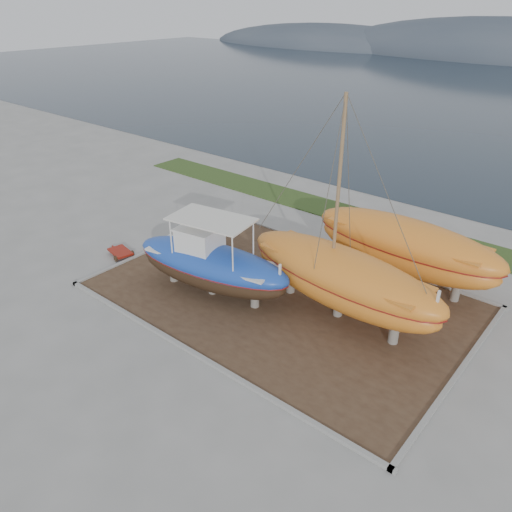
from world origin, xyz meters
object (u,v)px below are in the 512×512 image
Objects in this scene: orange_bare_hull at (404,252)px; red_trailer at (121,253)px; blue_caique at (211,257)px; orange_sailboat at (346,216)px; white_dinghy at (205,238)px.

orange_bare_hull is 4.47× the size of red_trailer.
orange_bare_hull is at bearing 37.24° from blue_caique.
red_trailer is at bearing -162.72° from orange_sailboat.
blue_caique is 0.83× the size of orange_sailboat.
blue_caique is 7.40m from red_trailer.
orange_sailboat reaches higher than blue_caique.
blue_caique is at bearing -24.73° from white_dinghy.
blue_caique reaches higher than white_dinghy.
blue_caique is 3.76× the size of red_trailer.
orange_sailboat is at bearing 9.66° from white_dinghy.
white_dinghy reaches higher than red_trailer.
orange_bare_hull reaches higher than white_dinghy.
red_trailer is (-13.95, -7.82, -1.59)m from orange_bare_hull.
blue_caique is at bearing 15.41° from red_trailer.
red_trailer is (-13.12, -2.86, -5.02)m from orange_sailboat.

